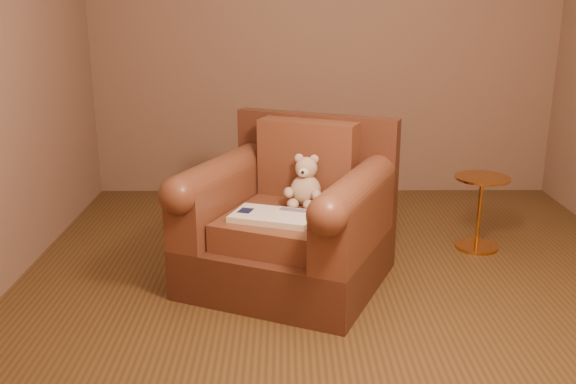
{
  "coord_description": "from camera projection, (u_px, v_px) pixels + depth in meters",
  "views": [
    {
      "loc": [
        -0.35,
        -3.57,
        1.66
      ],
      "look_at": [
        -0.33,
        -0.01,
        0.59
      ],
      "focal_mm": 40.0,
      "sensor_mm": 36.0,
      "label": 1
    }
  ],
  "objects": [
    {
      "name": "guidebook",
      "position": [
        273.0,
        216.0,
        3.64
      ],
      "size": [
        0.52,
        0.41,
        0.04
      ],
      "rotation": [
        0.0,
        0.0,
        -0.33
      ],
      "color": "beige",
      "rests_on": "armchair"
    },
    {
      "name": "side_table",
      "position": [
        480.0,
        210.0,
        4.39
      ],
      "size": [
        0.37,
        0.37,
        0.52
      ],
      "color": "#CD8938",
      "rests_on": "floor"
    },
    {
      "name": "teddy_bear",
      "position": [
        305.0,
        186.0,
        3.87
      ],
      "size": [
        0.23,
        0.27,
        0.32
      ],
      "rotation": [
        0.0,
        0.0,
        -0.29
      ],
      "color": "tan",
      "rests_on": "armchair"
    },
    {
      "name": "armchair",
      "position": [
        291.0,
        222.0,
        3.87
      ],
      "size": [
        1.39,
        1.37,
        0.97
      ],
      "rotation": [
        0.0,
        0.0,
        -0.41
      ],
      "color": "#4A2718",
      "rests_on": "floor"
    },
    {
      "name": "floor",
      "position": [
        342.0,
        284.0,
        3.9
      ],
      "size": [
        4.0,
        4.0,
        0.0
      ],
      "primitive_type": "plane",
      "color": "#543B1D",
      "rests_on": "ground"
    }
  ]
}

